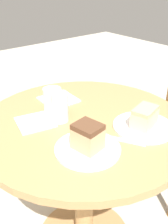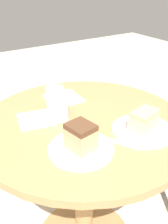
{
  "view_description": "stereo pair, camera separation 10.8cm",
  "coord_description": "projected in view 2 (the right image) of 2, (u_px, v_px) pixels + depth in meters",
  "views": [
    {
      "loc": [
        0.73,
        -0.6,
        1.31
      ],
      "look_at": [
        0.0,
        0.0,
        0.8
      ],
      "focal_mm": 42.0,
      "sensor_mm": 36.0,
      "label": 1
    },
    {
      "loc": [
        0.8,
        -0.52,
        1.31
      ],
      "look_at": [
        0.0,
        0.0,
        0.8
      ],
      "focal_mm": 42.0,
      "sensor_mm": 36.0,
      "label": 2
    }
  ],
  "objects": [
    {
      "name": "glass_lemonade",
      "position": [
        55.0,
        100.0,
        1.15
      ],
      "size": [
        0.08,
        0.08,
        0.12
      ],
      "color": "beige",
      "rests_on": "table"
    },
    {
      "name": "table",
      "position": [
        84.0,
        159.0,
        1.19
      ],
      "size": [
        0.88,
        0.88,
        0.76
      ],
      "color": "tan",
      "rests_on": "ground_plane"
    },
    {
      "name": "cake_slice_near",
      "position": [
        81.0,
        137.0,
        0.89
      ],
      "size": [
        0.1,
        0.1,
        0.09
      ],
      "rotation": [
        0.0,
        0.0,
        4.88
      ],
      "color": "tan",
      "rests_on": "plate_near"
    },
    {
      "name": "plate_near",
      "position": [
        81.0,
        149.0,
        0.91
      ],
      "size": [
        0.23,
        0.23,
        0.01
      ],
      "color": "white",
      "rests_on": "table"
    },
    {
      "name": "napkin_stack",
      "position": [
        63.0,
        98.0,
        1.28
      ],
      "size": [
        0.17,
        0.17,
        0.01
      ],
      "rotation": [
        0.0,
        0.0,
        -0.06
      ],
      "color": "silver",
      "rests_on": "table"
    },
    {
      "name": "fork",
      "position": [
        118.0,
        142.0,
        0.95
      ],
      "size": [
        0.16,
        0.1,
        0.0
      ],
      "rotation": [
        0.0,
        0.0,
        0.5
      ],
      "color": "silver",
      "rests_on": "table"
    },
    {
      "name": "glass_water",
      "position": [
        60.0,
        107.0,
        1.08
      ],
      "size": [
        0.07,
        0.07,
        0.13
      ],
      "color": "silver",
      "rests_on": "table"
    },
    {
      "name": "cake_slice_far",
      "position": [
        144.0,
        120.0,
        1.0
      ],
      "size": [
        0.1,
        0.13,
        0.08
      ],
      "rotation": [
        0.0,
        0.0,
        3.39
      ],
      "color": "beige",
      "rests_on": "plate_far"
    },
    {
      "name": "napkin_side",
      "position": [
        36.0,
        119.0,
        1.1
      ],
      "size": [
        0.17,
        0.17,
        0.01
      ],
      "rotation": [
        0.0,
        0.0,
        -0.23
      ],
      "color": "silver",
      "rests_on": "table"
    },
    {
      "name": "plate_far",
      "position": [
        143.0,
        130.0,
        1.02
      ],
      "size": [
        0.24,
        0.24,
        0.01
      ],
      "color": "white",
      "rests_on": "table"
    }
  ]
}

